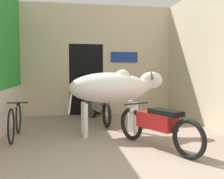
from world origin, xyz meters
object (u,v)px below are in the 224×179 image
Objects in this scene: motorcycle_near at (157,124)px; plastic_stool at (104,108)px; motorcycle_far at (100,106)px; shopkeeper_seated at (90,95)px; bicycle at (15,121)px; cow at (113,88)px.

plastic_stool is (-0.42, 3.59, -0.20)m from motorcycle_near.
motorcycle_near reaches higher than motorcycle_far.
shopkeeper_seated is (-0.17, 0.86, 0.24)m from motorcycle_far.
motorcycle_far is 4.65× the size of plastic_stool.
bicycle is 2.86m from shopkeeper_seated.
motorcycle_near is at bearing -24.64° from bicycle.
shopkeeper_seated is (-0.86, 3.43, 0.24)m from motorcycle_near.
bicycle is 3.71× the size of plastic_stool.
cow is at bearing -85.11° from motorcycle_far.
shopkeeper_seated is (-0.29, 2.27, -0.34)m from cow.
motorcycle_far is 1.07m from plastic_stool.
cow is 1.02× the size of motorcycle_far.
cow reaches higher than plastic_stool.
bicycle is at bearing -128.15° from shopkeeper_seated.
shopkeeper_seated is 2.86× the size of plastic_stool.
cow reaches higher than motorcycle_near.
shopkeeper_seated reaches higher than motorcycle_near.
motorcycle_far is 2.36m from bicycle.
cow is at bearing 116.05° from motorcycle_near.
motorcycle_far is at bearing 94.89° from cow.
shopkeeper_seated is at bearing 51.85° from bicycle.
bicycle is 3.24m from plastic_stool.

